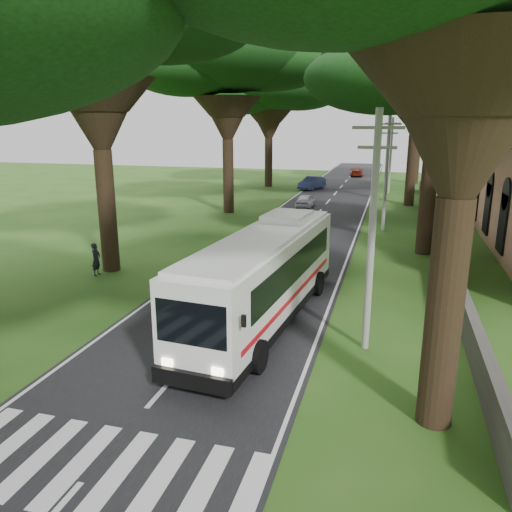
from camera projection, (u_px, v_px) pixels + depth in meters
ground at (138, 419)px, 13.13m from camera, size 140.00×140.00×0.00m
road at (305, 229)px, 36.38m from camera, size 8.00×120.00×0.04m
crosswalk at (94, 469)px, 11.26m from camera, size 8.00×3.00×0.01m
property_wall at (436, 230)px, 32.97m from camera, size 0.35×50.00×1.20m
pole_near at (372, 230)px, 16.20m from camera, size 1.60×0.24×8.00m
pole_mid at (386, 172)px, 34.80m from camera, size 1.60×0.24×8.00m
pole_far at (391, 154)px, 53.40m from camera, size 1.60×0.24×8.00m
tree_l_mida at (91, 9)px, 23.06m from camera, size 12.70×12.70×15.51m
tree_l_midb at (227, 58)px, 39.71m from camera, size 13.53×13.53×15.47m
tree_l_far at (269, 87)px, 57.00m from camera, size 13.76×13.76×14.40m
tree_r_mida at (440, 60)px, 26.85m from camera, size 12.89×12.89×13.68m
tree_r_midb at (420, 56)px, 43.12m from camera, size 15.02×15.02×16.38m
tree_r_far at (422, 86)px, 59.97m from camera, size 14.04×14.04×14.79m
coach_bus at (264, 275)px, 19.13m from camera, size 3.60×12.06×3.50m
distant_car_a at (306, 201)px, 45.11m from camera, size 1.46×3.53×1.19m
distant_car_b at (312, 183)px, 57.12m from camera, size 2.80×4.66×1.45m
distant_car_c at (357, 172)px, 70.77m from camera, size 2.03×4.37×1.23m
pedestrian at (96, 259)px, 25.22m from camera, size 0.45×0.64×1.68m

